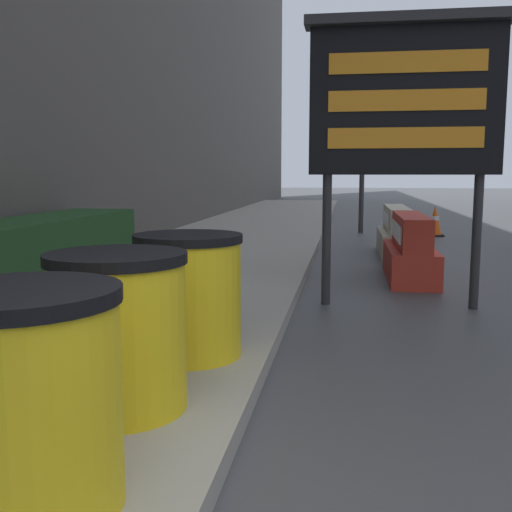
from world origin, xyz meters
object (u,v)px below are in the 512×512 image
Objects in this scene: barrel_drum_back at (189,295)px; jersey_barrier_red_striped at (410,251)px; barrel_drum_middle at (118,331)px; message_board at (405,100)px; jersey_barrier_cream at (396,234)px; traffic_cone_near at (435,221)px; traffic_light_near_curb at (363,116)px; barrel_drum_foreground at (23,400)px.

jersey_barrier_red_striped is (1.98, 4.30, -0.19)m from barrel_drum_back.
barrel_drum_middle is at bearing -96.95° from barrel_drum_back.
barrel_drum_back is 3.43m from message_board.
barrel_drum_middle is 0.42× the size of jersey_barrier_cream.
traffic_light_near_curb reaches higher than traffic_cone_near.
traffic_cone_near is at bearing 73.96° from barrel_drum_middle.
traffic_light_near_curb is (1.54, 12.73, 2.22)m from barrel_drum_foreground.
barrel_drum_back is at bearing -114.71° from jersey_barrier_red_striped.
barrel_drum_foreground is at bearing -104.67° from traffic_cone_near.
barrel_drum_foreground is 0.46× the size of jersey_barrier_red_striped.
barrel_drum_back is at bearing -123.97° from message_board.
barrel_drum_middle is 0.29× the size of message_board.
barrel_drum_back reaches higher than traffic_cone_near.
jersey_barrier_cream is at bearing 73.76° from barrel_drum_back.
barrel_drum_foreground is 0.29× the size of message_board.
traffic_cone_near is (1.44, 7.76, -1.86)m from message_board.
traffic_light_near_curb is (-0.54, 3.89, 2.42)m from jersey_barrier_cream.
barrel_drum_middle is 8.09m from jersey_barrier_cream.
jersey_barrier_cream is (2.08, 8.84, -0.20)m from barrel_drum_foreground.
message_board reaches higher than barrel_drum_foreground.
traffic_light_near_curb reaches higher than barrel_drum_foreground.
jersey_barrier_red_striped is 2.49m from jersey_barrier_cream.
barrel_drum_middle reaches higher than jersey_barrier_red_striped.
message_board is at bearing -100.48° from traffic_cone_near.
jersey_barrier_red_striped is at bearing 65.29° from barrel_drum_back.
traffic_light_near_curb reaches higher than jersey_barrier_red_striped.
barrel_drum_back is (0.13, 1.03, 0.00)m from barrel_drum_middle.
traffic_cone_near is (3.22, 12.32, -0.23)m from barrel_drum_foreground.
jersey_barrier_cream is (0.29, 4.29, -1.83)m from message_board.
barrel_drum_back is at bearing 87.11° from barrel_drum_foreground.
barrel_drum_middle is at bearing -117.17° from message_board.
jersey_barrier_cream is at bearing -82.08° from traffic_light_near_curb.
message_board is at bearing -99.23° from jersey_barrier_red_striped.
barrel_drum_back reaches higher than jersey_barrier_red_striped.
jersey_barrier_cream is at bearing -108.22° from traffic_cone_near.
barrel_drum_middle reaches higher than traffic_cone_near.
barrel_drum_middle is 4.29m from message_board.
barrel_drum_middle is at bearing -106.04° from traffic_cone_near.
message_board is 0.79× the size of traffic_light_near_curb.
traffic_cone_near is (3.12, 10.26, -0.23)m from barrel_drum_back.
barrel_drum_foreground is at bearing -103.25° from jersey_barrier_cream.
barrel_drum_middle is at bearing -111.55° from jersey_barrier_red_striped.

